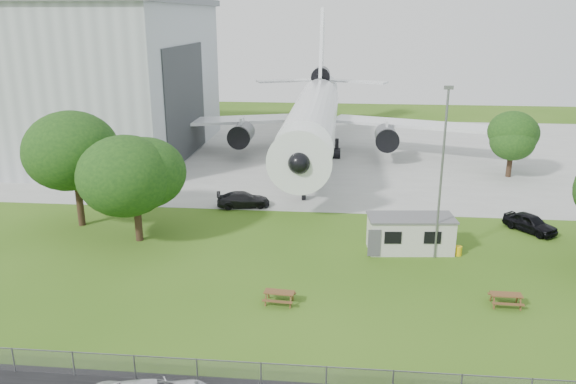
# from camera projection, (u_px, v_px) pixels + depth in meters

# --- Properties ---
(ground) EXTENTS (160.00, 160.00, 0.00)m
(ground) POSITION_uv_depth(u_px,v_px,m) (315.00, 293.00, 34.83)
(ground) COLOR #4E7621
(concrete_apron) EXTENTS (120.00, 46.00, 0.03)m
(concrete_apron) POSITION_uv_depth(u_px,v_px,m) (331.00, 152.00, 70.91)
(concrete_apron) COLOR #B7B7B2
(concrete_apron) RESTS_ON ground
(hangar) EXTENTS (43.00, 31.00, 18.55)m
(hangar) POSITION_uv_depth(u_px,v_px,m) (26.00, 75.00, 69.74)
(hangar) COLOR #B2B7BC
(hangar) RESTS_ON ground
(airliner) EXTENTS (46.36, 47.73, 17.69)m
(airliner) POSITION_uv_depth(u_px,v_px,m) (314.00, 113.00, 67.49)
(airliner) COLOR white
(airliner) RESTS_ON ground
(site_cabin) EXTENTS (6.87, 3.29, 2.62)m
(site_cabin) POSITION_uv_depth(u_px,v_px,m) (410.00, 234.00, 40.80)
(site_cabin) COLOR beige
(site_cabin) RESTS_ON ground
(picnic_west) EXTENTS (1.93, 1.66, 0.76)m
(picnic_west) POSITION_uv_depth(u_px,v_px,m) (279.00, 303.00, 33.59)
(picnic_west) COLOR brown
(picnic_west) RESTS_ON ground
(picnic_east) EXTENTS (1.84, 1.54, 0.76)m
(picnic_east) POSITION_uv_depth(u_px,v_px,m) (505.00, 306.00, 33.30)
(picnic_east) COLOR brown
(picnic_east) RESTS_ON ground
(lamp_mast) EXTENTS (0.16, 0.16, 12.00)m
(lamp_mast) POSITION_uv_depth(u_px,v_px,m) (441.00, 176.00, 38.16)
(lamp_mast) COLOR slate
(lamp_mast) RESTS_ON ground
(tree_west_big) EXTENTS (8.64, 8.64, 10.40)m
(tree_west_big) POSITION_uv_depth(u_px,v_px,m) (74.00, 153.00, 44.37)
(tree_west_big) COLOR #382619
(tree_west_big) RESTS_ON ground
(tree_west_small) EXTENTS (7.28, 7.28, 8.83)m
(tree_west_small) POSITION_uv_depth(u_px,v_px,m) (134.00, 175.00, 41.49)
(tree_west_small) COLOR #382619
(tree_west_small) RESTS_ON ground
(tree_far_apron) EXTENTS (5.72, 5.72, 7.18)m
(tree_far_apron) POSITION_uv_depth(u_px,v_px,m) (513.00, 137.00, 58.72)
(tree_far_apron) COLOR #382619
(tree_far_apron) RESTS_ON ground
(car_ne_hatch) EXTENTS (4.02, 4.40, 1.45)m
(car_ne_hatch) POSITION_uv_depth(u_px,v_px,m) (530.00, 223.00, 44.53)
(car_ne_hatch) COLOR black
(car_ne_hatch) RESTS_ON ground
(car_apron_van) EXTENTS (5.02, 2.89, 1.37)m
(car_apron_van) POSITION_uv_depth(u_px,v_px,m) (243.00, 200.00, 50.34)
(car_apron_van) COLOR black
(car_apron_van) RESTS_ON ground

